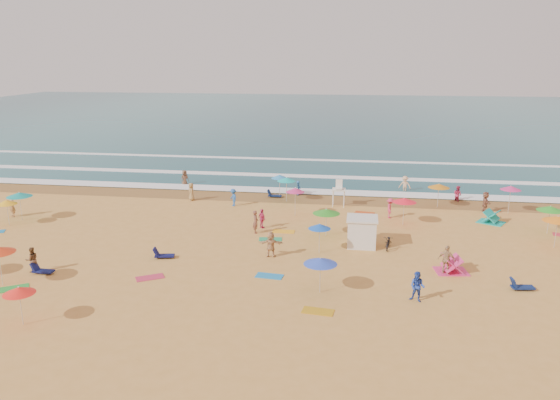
# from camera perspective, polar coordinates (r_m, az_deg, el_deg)

# --- Properties ---
(ground) EXTENTS (220.00, 220.00, 0.00)m
(ground) POSITION_cam_1_polar(r_m,az_deg,el_deg) (40.93, -2.20, -4.13)
(ground) COLOR gold
(ground) RESTS_ON ground
(ocean) EXTENTS (220.00, 140.00, 0.18)m
(ocean) POSITION_cam_1_polar(r_m,az_deg,el_deg) (122.95, 5.10, 8.62)
(ocean) COLOR #0C4756
(ocean) RESTS_ON ground
(wet_sand) EXTENTS (220.00, 220.00, 0.00)m
(wet_sand) POSITION_cam_1_polar(r_m,az_deg,el_deg) (52.74, 0.30, 0.26)
(wet_sand) COLOR olive
(wet_sand) RESTS_ON ground
(surf_foam) EXTENTS (200.00, 18.70, 0.05)m
(surf_foam) POSITION_cam_1_polar(r_m,az_deg,el_deg) (61.22, 1.47, 2.41)
(surf_foam) COLOR white
(surf_foam) RESTS_ON ground
(cabana) EXTENTS (2.00, 2.00, 2.00)m
(cabana) POSITION_cam_1_polar(r_m,az_deg,el_deg) (39.71, 8.54, -3.38)
(cabana) COLOR silver
(cabana) RESTS_ON ground
(cabana_roof) EXTENTS (2.20, 2.20, 0.12)m
(cabana_roof) POSITION_cam_1_polar(r_m,az_deg,el_deg) (39.40, 8.60, -1.91)
(cabana_roof) COLOR silver
(cabana_roof) RESTS_ON cabana
(bicycle) EXTENTS (0.93, 1.98, 1.00)m
(bicycle) POSITION_cam_1_polar(r_m,az_deg,el_deg) (39.65, 11.27, -4.30)
(bicycle) COLOR black
(bicycle) RESTS_ON ground
(lifeguard_stand) EXTENTS (1.20, 1.20, 2.10)m
(lifeguard_stand) POSITION_cam_1_polar(r_m,az_deg,el_deg) (49.84, 6.16, 0.54)
(lifeguard_stand) COLOR white
(lifeguard_stand) RESTS_ON ground
(beach_umbrellas) EXTENTS (44.24, 28.98, 0.76)m
(beach_umbrellas) POSITION_cam_1_polar(r_m,az_deg,el_deg) (41.06, 0.91, -1.01)
(beach_umbrellas) COLOR blue
(beach_umbrellas) RESTS_ON ground
(loungers) EXTENTS (46.63, 21.71, 0.34)m
(loungers) POSITION_cam_1_polar(r_m,az_deg,el_deg) (37.30, 6.16, -5.87)
(loungers) COLOR #0E1747
(loungers) RESTS_ON ground
(towels) EXTENTS (51.73, 20.58, 0.03)m
(towels) POSITION_cam_1_polar(r_m,az_deg,el_deg) (38.36, -6.89, -5.54)
(towels) COLOR #C13C18
(towels) RESTS_ON ground
(popup_tents) EXTENTS (7.22, 13.49, 1.20)m
(popup_tents) POSITION_cam_1_polar(r_m,az_deg,el_deg) (42.20, 19.63, -3.57)
(popup_tents) COLOR #E83378
(popup_tents) RESTS_ON ground
(beachgoers) EXTENTS (48.01, 26.69, 2.14)m
(beachgoers) POSITION_cam_1_polar(r_m,az_deg,el_deg) (44.97, 1.39, -1.27)
(beachgoers) COLOR #DB365C
(beachgoers) RESTS_ON ground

